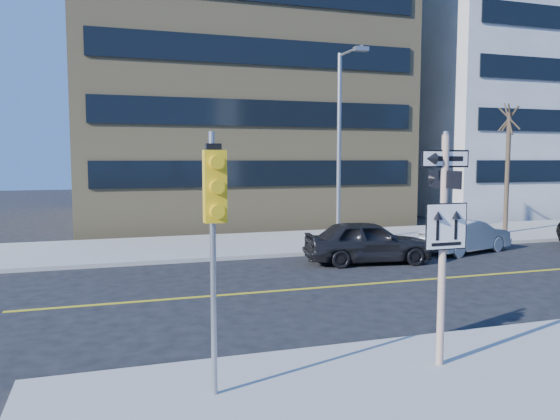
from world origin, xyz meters
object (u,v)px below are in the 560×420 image
object	(u,v)px
parked_car_a	(368,242)
traffic_signal	(215,208)
parked_car_b	(466,236)
sign_pole	(443,235)
street_tree_west	(509,121)
streetlight_a	(341,135)

from	to	relation	value
parked_car_a	traffic_signal	bearing A→B (deg)	150.10
traffic_signal	parked_car_b	size ratio (longest dim) A/B	0.98
sign_pole	traffic_signal	bearing A→B (deg)	-177.89
traffic_signal	street_tree_west	world-z (taller)	street_tree_west
sign_pole	street_tree_west	xyz separation A→B (m)	(13.00, 13.81, 3.09)
parked_car_b	street_tree_west	bearing A→B (deg)	-70.81
parked_car_a	streetlight_a	bearing A→B (deg)	-1.54
sign_pole	parked_car_a	xyz separation A→B (m)	(3.41, 9.54, -1.66)
parked_car_b	street_tree_west	world-z (taller)	street_tree_west
sign_pole	parked_car_b	world-z (taller)	sign_pole
parked_car_a	street_tree_west	distance (m)	11.53
sign_pole	parked_car_b	size ratio (longest dim) A/B	1.00
parked_car_a	streetlight_a	distance (m)	5.49
parked_car_a	streetlight_a	world-z (taller)	streetlight_a
parked_car_a	parked_car_b	size ratio (longest dim) A/B	1.12
traffic_signal	street_tree_west	size ratio (longest dim) A/B	0.63
traffic_signal	streetlight_a	xyz separation A→B (m)	(8.00, 13.42, 1.73)
traffic_signal	parked_car_b	distance (m)	16.23
traffic_signal	sign_pole	bearing A→B (deg)	2.11
parked_car_a	sign_pole	bearing A→B (deg)	167.86
street_tree_west	parked_car_b	bearing A→B (deg)	-144.28
parked_car_b	streetlight_a	bearing A→B (deg)	38.26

